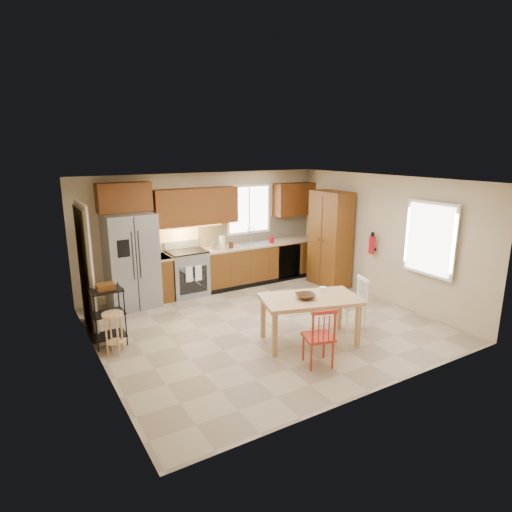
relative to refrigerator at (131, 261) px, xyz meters
The scene contains 33 objects.
floor 2.87m from the refrigerator, 51.34° to the right, with size 5.50×5.50×0.00m, color tan.
ceiling 3.15m from the refrigerator, 51.34° to the right, with size 5.50×5.00×0.02m, color silver.
wall_back 1.77m from the refrigerator, 12.44° to the left, with size 5.50×0.02×2.50m, color #CCB793.
wall_front 4.94m from the refrigerator, 69.82° to the right, with size 5.50×0.02×2.50m, color #CCB793.
wall_left 2.39m from the refrigerator, 116.29° to the right, with size 0.02×5.00×2.50m, color #CCB793.
wall_right 4.94m from the refrigerator, 25.53° to the right, with size 0.02×5.00×2.50m, color #CCB793.
refrigerator is the anchor object (origin of this frame).
range_stove 1.24m from the refrigerator, ahead, with size 0.76×0.63×0.92m, color gray.
base_cabinet_narrow 0.76m from the refrigerator, ahead, with size 0.30×0.60×0.90m, color brown.
base_cabinet_run 3.03m from the refrigerator, ahead, with size 2.92×0.60×0.90m, color brown.
dishwasher 3.59m from the refrigerator, ahead, with size 0.60×0.02×0.78m, color black.
backsplash 3.02m from the refrigerator, ahead, with size 2.92×0.03×0.55m, color beige.
upper_over_fridge 1.21m from the refrigerator, 90.00° to the left, with size 1.00×0.35×0.55m, color #623010.
upper_left_block 1.73m from the refrigerator, ahead, with size 1.80×0.35×0.75m, color #623010.
upper_right_block 4.06m from the refrigerator, ahead, with size 1.00×0.35×0.75m, color #623010.
window_back 2.92m from the refrigerator, ahead, with size 1.12×0.04×1.12m, color white.
sink 2.80m from the refrigerator, ahead, with size 0.62×0.46×0.16m, color gray.
undercab_glow 1.27m from the refrigerator, ahead, with size 1.60×0.30×0.01m, color #FFBF66.
soap_bottle 3.18m from the refrigerator, ahead, with size 0.09×0.09×0.19m, color #B10C19.
paper_towel 1.95m from the refrigerator, ahead, with size 0.12×0.12×0.28m, color white.
canister_steel 1.75m from the refrigerator, ahead, with size 0.11×0.11×0.18m, color gray.
canister_wood 2.15m from the refrigerator, ahead, with size 0.10×0.10×0.14m, color #472512.
pantry 4.23m from the refrigerator, 12.62° to the right, with size 0.50×0.95×2.10m, color brown.
fire_extinguisher 4.76m from the refrigerator, 24.52° to the right, with size 0.12×0.12×0.36m, color #B10C19.
window_right 5.50m from the refrigerator, 36.79° to the right, with size 0.04×1.02×1.32m, color white.
doorway 1.28m from the refrigerator, 139.62° to the right, with size 0.04×0.95×2.10m, color #8C7A59.
dining_table 3.65m from the refrigerator, 57.45° to the right, with size 1.50×0.84×0.73m, color tan, non-canonical shape.
chair_red 4.05m from the refrigerator, 66.68° to the right, with size 0.41×0.41×0.88m, color #AE2C1A, non-canonical shape.
chair_white 4.19m from the refrigerator, 45.97° to the right, with size 0.41×0.41×0.88m, color white, non-canonical shape.
table_bowl 3.56m from the refrigerator, 58.72° to the right, with size 0.30×0.30×0.07m, color #472512.
table_jar 3.72m from the refrigerator, 52.41° to the right, with size 0.11×0.11×0.12m, color white.
bar_stool 2.10m from the refrigerator, 113.42° to the right, with size 0.31×0.31×0.64m, color tan, non-canonical shape.
utility_cart 1.77m from the refrigerator, 117.81° to the right, with size 0.47×0.37×0.95m, color black, non-canonical shape.
Camera 1 is at (-3.71, -5.87, 3.01)m, focal length 30.00 mm.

